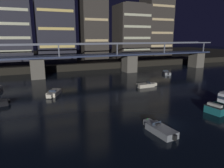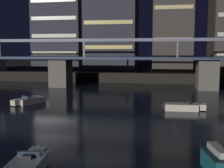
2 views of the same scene
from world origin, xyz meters
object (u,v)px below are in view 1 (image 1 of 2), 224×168
tower_west_tall (54,20)px  tower_east_low (156,26)px  tower_west_low (11,31)px  tower_central (93,10)px  river_bridge (87,61)px  speedboat_near_center (166,73)px  tower_east_tall (131,32)px  speedboat_far_center (160,130)px  speedboat_near_right (146,85)px  speedboat_mid_center (54,93)px

tower_west_tall → tower_east_low: bearing=0.3°
tower_west_low → tower_central: bearing=1.1°
tower_central → tower_west_low: bearing=-178.9°
river_bridge → tower_east_low: bearing=27.4°
speedboat_near_center → tower_east_tall: bearing=86.9°
river_bridge → tower_east_low: size_ratio=3.33×
tower_west_low → speedboat_far_center: size_ratio=4.26×
tower_east_low → tower_west_tall: bearing=-179.7°
tower_east_low → speedboat_far_center: tower_east_low is taller
tower_west_low → tower_west_tall: (14.12, -1.45, 3.66)m
tower_east_tall → tower_east_low: 12.80m
speedboat_near_right → speedboat_mid_center: 20.39m
tower_east_tall → tower_west_low: bearing=177.2°
tower_central → tower_east_low: tower_central is taller
tower_east_tall → speedboat_far_center: 65.09m
river_bridge → speedboat_mid_center: river_bridge is taller
tower_west_tall → tower_east_tall: size_ratio=1.34×
speedboat_near_center → tower_east_low: bearing=63.0°
tower_east_tall → speedboat_near_center: tower_east_tall is taller
tower_west_tall → speedboat_far_center: tower_west_tall is taller
tower_east_low → speedboat_mid_center: tower_east_low is taller
tower_west_low → speedboat_near_right: size_ratio=4.29×
tower_east_low → speedboat_mid_center: bearing=-142.1°
river_bridge → tower_west_tall: size_ratio=3.06×
tower_east_low → speedboat_near_right: bearing=-125.9°
tower_central → speedboat_near_center: bearing=-64.4°
tower_east_low → speedboat_far_center: (-38.74, -59.16, -15.25)m
river_bridge → tower_central: size_ratio=2.33×
tower_east_tall → speedboat_near_right: bearing=-112.4°
speedboat_near_right → speedboat_mid_center: same height
speedboat_near_right → speedboat_mid_center: size_ratio=1.05×
river_bridge → tower_west_tall: bearing=109.6°
speedboat_near_center → tower_central: bearing=115.6°
river_bridge → tower_east_tall: size_ratio=4.12×
river_bridge → speedboat_near_center: 24.35m
speedboat_mid_center → speedboat_far_center: size_ratio=0.95×
speedboat_near_center → speedboat_near_right: same height
tower_west_low → tower_west_tall: tower_west_tall is taller
tower_east_tall → speedboat_far_center: tower_east_tall is taller
tower_west_low → tower_central: (29.37, 0.56, 8.30)m
tower_west_tall → speedboat_mid_center: tower_west_tall is taller
tower_west_tall → speedboat_far_center: bearing=-85.7°
tower_east_tall → speedboat_mid_center: (-36.06, -36.86, -12.66)m
tower_west_tall → tower_east_low: 43.15m
speedboat_near_center → tower_west_low: bearing=146.6°
speedboat_far_center → tower_central: bearing=79.9°
speedboat_near_center → speedboat_far_center: size_ratio=0.97×
tower_west_low → speedboat_near_center: bearing=-33.4°
tower_east_tall → tower_central: bearing=169.8°
tower_west_tall → tower_central: (15.25, 2.01, 4.63)m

